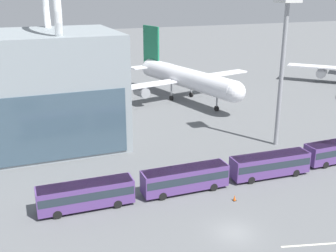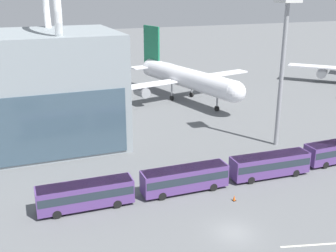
{
  "view_description": "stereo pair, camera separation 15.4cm",
  "coord_description": "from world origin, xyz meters",
  "px_view_note": "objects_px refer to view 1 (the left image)",
  "views": [
    {
      "loc": [
        -20.44,
        -33.08,
        24.53
      ],
      "look_at": [
        2.05,
        24.29,
        4.0
      ],
      "focal_mm": 45.0,
      "sensor_mm": 36.0,
      "label": 1
    },
    {
      "loc": [
        -20.3,
        -33.14,
        24.53
      ],
      "look_at": [
        2.05,
        24.29,
        4.0
      ],
      "focal_mm": 45.0,
      "sensor_mm": 36.0,
      "label": 2
    }
  ],
  "objects_px": {
    "shuttle_bus_0": "(86,194)",
    "traffic_cone_0": "(235,198)",
    "shuttle_bus_2": "(270,164)",
    "shuttle_bus_1": "(185,178)",
    "floodlight_mast": "(284,48)",
    "airliner_at_gate_far": "(183,77)"
  },
  "relations": [
    {
      "from": "airliner_at_gate_far",
      "to": "shuttle_bus_0",
      "type": "height_order",
      "value": "airliner_at_gate_far"
    },
    {
      "from": "airliner_at_gate_far",
      "to": "shuttle_bus_1",
      "type": "xyz_separation_m",
      "value": [
        -17.76,
        -41.97,
        -3.32
      ]
    },
    {
      "from": "airliner_at_gate_far",
      "to": "floodlight_mast",
      "type": "relative_size",
      "value": 1.64
    },
    {
      "from": "airliner_at_gate_far",
      "to": "shuttle_bus_1",
      "type": "height_order",
      "value": "airliner_at_gate_far"
    },
    {
      "from": "shuttle_bus_2",
      "to": "floodlight_mast",
      "type": "height_order",
      "value": "floodlight_mast"
    },
    {
      "from": "shuttle_bus_2",
      "to": "traffic_cone_0",
      "type": "bearing_deg",
      "value": -148.95
    },
    {
      "from": "shuttle_bus_0",
      "to": "shuttle_bus_2",
      "type": "bearing_deg",
      "value": 0.23
    },
    {
      "from": "floodlight_mast",
      "to": "airliner_at_gate_far",
      "type": "bearing_deg",
      "value": 94.68
    },
    {
      "from": "shuttle_bus_2",
      "to": "floodlight_mast",
      "type": "relative_size",
      "value": 0.48
    },
    {
      "from": "shuttle_bus_0",
      "to": "traffic_cone_0",
      "type": "bearing_deg",
      "value": -14.14
    },
    {
      "from": "shuttle_bus_0",
      "to": "floodlight_mast",
      "type": "xyz_separation_m",
      "value": [
        32.76,
        9.53,
        13.79
      ]
    },
    {
      "from": "shuttle_bus_0",
      "to": "shuttle_bus_1",
      "type": "distance_m",
      "value": 12.37
    },
    {
      "from": "shuttle_bus_2",
      "to": "traffic_cone_0",
      "type": "relative_size",
      "value": 15.17
    },
    {
      "from": "traffic_cone_0",
      "to": "airliner_at_gate_far",
      "type": "bearing_deg",
      "value": 74.14
    },
    {
      "from": "shuttle_bus_1",
      "to": "floodlight_mast",
      "type": "xyz_separation_m",
      "value": [
        20.39,
        9.73,
        13.79
      ]
    },
    {
      "from": "shuttle_bus_1",
      "to": "traffic_cone_0",
      "type": "relative_size",
      "value": 15.07
    },
    {
      "from": "airliner_at_gate_far",
      "to": "shuttle_bus_2",
      "type": "xyz_separation_m",
      "value": [
        -5.39,
        -42.17,
        -3.32
      ]
    },
    {
      "from": "shuttle_bus_2",
      "to": "floodlight_mast",
      "type": "distance_m",
      "value": 18.8
    },
    {
      "from": "traffic_cone_0",
      "to": "floodlight_mast",
      "type": "bearing_deg",
      "value": 41.86
    },
    {
      "from": "shuttle_bus_0",
      "to": "traffic_cone_0",
      "type": "xyz_separation_m",
      "value": [
        16.94,
        -4.64,
        -1.5
      ]
    },
    {
      "from": "floodlight_mast",
      "to": "traffic_cone_0",
      "type": "distance_m",
      "value": 26.17
    },
    {
      "from": "traffic_cone_0",
      "to": "shuttle_bus_0",
      "type": "bearing_deg",
      "value": 164.69
    }
  ]
}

